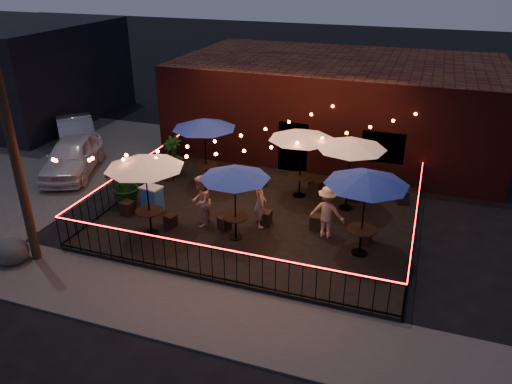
% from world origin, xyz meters
% --- Properties ---
extents(ground, '(110.00, 110.00, 0.00)m').
position_xyz_m(ground, '(0.00, 0.00, 0.00)').
color(ground, black).
rests_on(ground, ground).
extents(patio, '(10.00, 8.00, 0.15)m').
position_xyz_m(patio, '(0.00, 2.00, 0.07)').
color(patio, black).
rests_on(patio, ground).
extents(sidewalk, '(18.00, 2.50, 0.05)m').
position_xyz_m(sidewalk, '(0.00, -3.25, 0.03)').
color(sidewalk, '#43413E').
rests_on(sidewalk, ground).
extents(parking_lot, '(11.00, 12.00, 0.02)m').
position_xyz_m(parking_lot, '(-12.00, 4.00, 0.01)').
color(parking_lot, '#43413E').
rests_on(parking_lot, ground).
extents(brick_building, '(14.00, 8.00, 4.00)m').
position_xyz_m(brick_building, '(1.00, 9.99, 2.00)').
color(brick_building, '#36110E').
rests_on(brick_building, ground).
extents(utility_pole, '(0.26, 0.26, 8.00)m').
position_xyz_m(utility_pole, '(-5.40, -2.60, 4.00)').
color(utility_pole, '#322614').
rests_on(utility_pole, ground).
extents(fence_front, '(10.00, 0.04, 1.04)m').
position_xyz_m(fence_front, '(0.00, -2.00, 0.66)').
color(fence_front, black).
rests_on(fence_front, patio).
extents(fence_left, '(0.04, 8.00, 1.04)m').
position_xyz_m(fence_left, '(-5.00, 2.00, 0.66)').
color(fence_left, black).
rests_on(fence_left, patio).
extents(fence_right, '(0.04, 8.00, 1.04)m').
position_xyz_m(fence_right, '(5.00, 2.00, 0.66)').
color(fence_right, black).
rests_on(fence_right, patio).
extents(festoon_lights, '(10.02, 8.72, 1.32)m').
position_xyz_m(festoon_lights, '(-1.01, 1.70, 2.52)').
color(festoon_lights, '#FF5427').
rests_on(festoon_lights, ground).
extents(cafe_table_0, '(2.55, 2.55, 2.64)m').
position_xyz_m(cafe_table_0, '(-2.84, -0.37, 2.56)').
color(cafe_table_0, black).
rests_on(cafe_table_0, patio).
extents(cafe_table_1, '(2.62, 2.62, 2.62)m').
position_xyz_m(cafe_table_1, '(-2.75, 3.68, 2.55)').
color(cafe_table_1, black).
rests_on(cafe_table_1, patio).
extents(cafe_table_2, '(2.78, 2.78, 2.37)m').
position_xyz_m(cafe_table_2, '(-0.22, 0.29, 2.31)').
color(cafe_table_2, black).
rests_on(cafe_table_2, patio).
extents(cafe_table_3, '(2.92, 2.92, 2.56)m').
position_xyz_m(cafe_table_3, '(0.87, 3.84, 2.49)').
color(cafe_table_3, black).
rests_on(cafe_table_3, patio).
extents(cafe_table_4, '(2.92, 2.92, 2.63)m').
position_xyz_m(cafe_table_4, '(3.57, 0.65, 2.55)').
color(cafe_table_4, black).
rests_on(cafe_table_4, patio).
extents(cafe_table_5, '(2.68, 2.68, 2.60)m').
position_xyz_m(cafe_table_5, '(2.67, 3.42, 2.53)').
color(cafe_table_5, black).
rests_on(cafe_table_5, patio).
extents(bistro_chair_0, '(0.44, 0.44, 0.46)m').
position_xyz_m(bistro_chair_0, '(-4.27, 0.53, 0.38)').
color(bistro_chair_0, black).
rests_on(bistro_chair_0, patio).
extents(bistro_chair_1, '(0.41, 0.41, 0.40)m').
position_xyz_m(bistro_chair_1, '(-2.48, 0.25, 0.35)').
color(bistro_chair_1, black).
rests_on(bistro_chair_1, patio).
extents(bistro_chair_2, '(0.46, 0.46, 0.43)m').
position_xyz_m(bistro_chair_2, '(-4.36, 3.58, 0.37)').
color(bistro_chair_2, black).
rests_on(bistro_chair_2, patio).
extents(bistro_chair_3, '(0.46, 0.46, 0.42)m').
position_xyz_m(bistro_chair_3, '(-2.24, 3.47, 0.36)').
color(bistro_chair_3, black).
rests_on(bistro_chair_3, patio).
extents(bistro_chair_4, '(0.46, 0.46, 0.41)m').
position_xyz_m(bistro_chair_4, '(-0.77, 0.69, 0.36)').
color(bistro_chair_4, black).
rests_on(bistro_chair_4, patio).
extents(bistro_chair_5, '(0.40, 0.40, 0.47)m').
position_xyz_m(bistro_chair_5, '(0.37, 1.39, 0.39)').
color(bistro_chair_5, black).
rests_on(bistro_chair_5, patio).
extents(bistro_chair_6, '(0.49, 0.49, 0.44)m').
position_xyz_m(bistro_chair_6, '(-0.74, 4.22, 0.37)').
color(bistro_chair_6, black).
rests_on(bistro_chair_6, patio).
extents(bistro_chair_7, '(0.52, 0.52, 0.49)m').
position_xyz_m(bistro_chair_7, '(1.40, 4.18, 0.39)').
color(bistro_chair_7, black).
rests_on(bistro_chair_7, patio).
extents(bistro_chair_8, '(0.45, 0.45, 0.48)m').
position_xyz_m(bistro_chair_8, '(2.02, 1.66, 0.39)').
color(bistro_chair_8, black).
rests_on(bistro_chair_8, patio).
extents(bistro_chair_9, '(0.35, 0.35, 0.42)m').
position_xyz_m(bistro_chair_9, '(3.66, 1.37, 0.36)').
color(bistro_chair_9, black).
rests_on(bistro_chair_9, patio).
extents(bistro_chair_10, '(0.43, 0.43, 0.50)m').
position_xyz_m(bistro_chair_10, '(2.74, 4.31, 0.40)').
color(bistro_chair_10, black).
rests_on(bistro_chair_10, patio).
extents(bistro_chair_11, '(0.52, 0.52, 0.47)m').
position_xyz_m(bistro_chair_11, '(4.46, 4.53, 0.39)').
color(bistro_chair_11, black).
rests_on(bistro_chair_11, patio).
extents(patron_a, '(0.59, 0.69, 1.61)m').
position_xyz_m(patron_a, '(0.25, 1.25, 0.95)').
color(patron_a, beige).
rests_on(patron_a, patio).
extents(patron_b, '(0.80, 0.94, 1.72)m').
position_xyz_m(patron_b, '(-1.56, 0.67, 1.01)').
color(patron_b, '#CBAE8C').
rests_on(patron_b, patio).
extents(patron_c, '(1.15, 0.72, 1.70)m').
position_xyz_m(patron_c, '(2.42, 1.30, 1.00)').
color(patron_c, tan).
rests_on(patron_c, patio).
extents(potted_shrub_a, '(1.50, 1.33, 1.53)m').
position_xyz_m(potted_shrub_a, '(-4.60, 1.16, 0.91)').
color(potted_shrub_a, '#123E0F').
rests_on(potted_shrub_a, patio).
extents(potted_shrub_b, '(0.81, 0.72, 1.26)m').
position_xyz_m(potted_shrub_b, '(-4.60, 2.70, 0.78)').
color(potted_shrub_b, '#123D0C').
rests_on(potted_shrub_b, patio).
extents(potted_shrub_c, '(1.02, 1.02, 1.54)m').
position_xyz_m(potted_shrub_c, '(-4.45, 4.19, 0.92)').
color(potted_shrub_c, '#1A3D10').
rests_on(potted_shrub_c, patio).
extents(cooler, '(0.77, 0.61, 0.91)m').
position_xyz_m(cooler, '(-3.57, 1.01, 0.61)').
color(cooler, blue).
rests_on(cooler, patio).
extents(boulder, '(1.11, 0.98, 0.78)m').
position_xyz_m(boulder, '(-5.98, -2.97, 0.39)').
color(boulder, '#41423D').
rests_on(boulder, ground).
extents(car_white, '(3.19, 4.67, 1.48)m').
position_xyz_m(car_white, '(-8.50, 3.17, 0.74)').
color(car_white, white).
rests_on(car_white, ground).
extents(car_silver, '(4.09, 4.28, 1.45)m').
position_xyz_m(car_silver, '(-10.13, 5.57, 0.72)').
color(car_silver, gray).
rests_on(car_silver, ground).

